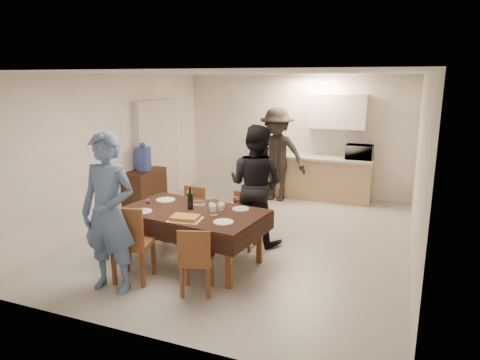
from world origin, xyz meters
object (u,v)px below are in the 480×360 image
Objects in this scene: wine_bottle at (190,198)px; person_far at (256,185)px; console at (145,191)px; person_near at (109,213)px; person_kitchen at (276,155)px; water_jug at (143,159)px; savoury_tart at (185,218)px; microwave at (359,152)px; dining_table at (192,213)px; water_pitcher at (214,208)px.

wine_bottle is 1.17m from person_far.
person_near reaches higher than console.
console is 2.77m from person_kitchen.
wine_bottle is 1.21m from person_near.
person_near reaches higher than water_jug.
savoury_tart is at bearing -45.96° from console.
savoury_tart is 1.51m from person_far.
microwave reaches higher than wine_bottle.
dining_table is 4.31m from microwave.
dining_table is 1.06× the size of person_kitchen.
water_pitcher is 1.12m from person_far.
water_pitcher is at bearing -37.78° from console.
dining_table is 1.20m from person_far.
person_far is (1.10, 2.10, -0.04)m from person_near.
water_pitcher reaches higher than savoury_tart.
person_kitchen is (-1.62, -0.45, -0.09)m from microwave.
console is at bearing -5.80° from person_far.
person_near is (1.37, -2.76, 0.56)m from console.
microwave is (1.78, 3.91, 0.34)m from dining_table.
person_far reaches higher than microwave.
savoury_tart is 3.85m from person_kitchen.
wine_bottle is (1.87, -1.66, -0.13)m from water_jug.
person_near is (-0.55, -1.05, 0.25)m from dining_table.
person_kitchen is (0.06, 3.84, 0.19)m from savoury_tart.
water_jug reaches higher than wine_bottle.
wine_bottle is 0.42m from water_pitcher.
microwave is at bearing 72.79° from dining_table.
person_kitchen is at bearing 86.51° from wine_bottle.
person_near is 1.00× the size of person_kitchen.
console is at bearing 134.04° from savoury_tart.
person_far is at bearing 69.60° from dining_table.
person_kitchen is at bearing 40.08° from console.
console is 4.57× the size of water_pitcher.
person_far is (0.45, 1.43, 0.15)m from savoury_tart.
person_near is at bearing 64.86° from microwave.
person_near is at bearing -131.99° from water_pitcher.
person_far is (-1.23, -2.86, -0.13)m from microwave.
water_jug is 2.72m from person_kitchen.
water_pitcher is at bearing 70.17° from microwave.
water_pitcher is 0.37× the size of microwave.
wine_bottle is 0.59× the size of microwave.
microwave is 0.27× the size of person_near.
person_kitchen reaches higher than savoury_tart.
savoury_tart reaches higher than dining_table.
wine_bottle is at bearing 62.13° from person_near.
water_pitcher is 4.22m from microwave.
person_near is (-0.50, -1.10, 0.05)m from wine_bottle.
person_far is (0.20, 1.10, 0.07)m from water_pitcher.
microwave is (1.68, 4.29, 0.28)m from savoury_tart.
microwave is at bearing 61.43° from person_near.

